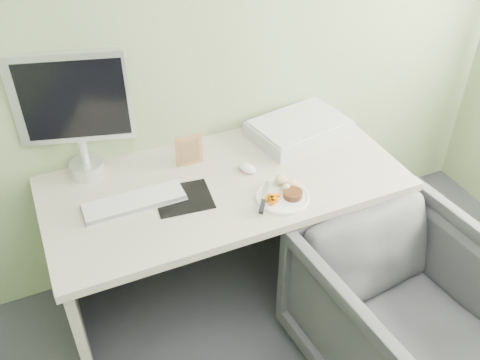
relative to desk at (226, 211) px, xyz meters
name	(u,v)px	position (x,y,z in m)	size (l,w,h in m)	color
wall_back	(189,17)	(0.00, 0.38, 0.80)	(3.50, 3.50, 0.00)	gray
desk	(226,211)	(0.00, 0.00, 0.00)	(1.60, 0.75, 0.73)	beige
plate	(282,197)	(0.18, -0.21, 0.19)	(0.23, 0.23, 0.01)	white
steak	(293,194)	(0.22, -0.23, 0.21)	(0.08, 0.08, 0.03)	black
potato_pile	(282,182)	(0.20, -0.16, 0.22)	(0.10, 0.07, 0.05)	tan
carrot_heap	(273,198)	(0.13, -0.23, 0.21)	(0.05, 0.05, 0.04)	#DE6004
steak_knife	(263,201)	(0.08, -0.23, 0.21)	(0.13, 0.19, 0.02)	silver
mousepad	(183,198)	(-0.21, -0.04, 0.18)	(0.24, 0.21, 0.00)	black
keyboard	(134,201)	(-0.41, 0.00, 0.20)	(0.42, 0.13, 0.02)	white
computer_mouse	(247,168)	(0.12, 0.02, 0.20)	(0.05, 0.10, 0.03)	white
photo_frame	(189,150)	(-0.10, 0.18, 0.26)	(0.12, 0.01, 0.15)	olive
eyedrop_bottle	(193,153)	(-0.07, 0.21, 0.22)	(0.03, 0.03, 0.07)	white
scanner	(299,129)	(0.48, 0.20, 0.22)	(0.46, 0.31, 0.07)	silver
monitor	(74,109)	(-0.55, 0.32, 0.51)	(0.48, 0.19, 0.58)	silver
desk_chair	(399,308)	(0.52, -0.68, -0.19)	(0.75, 0.78, 0.71)	#313136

